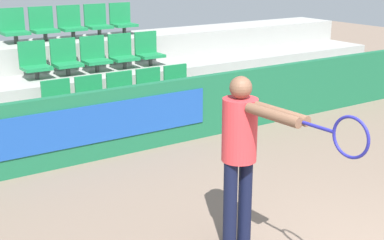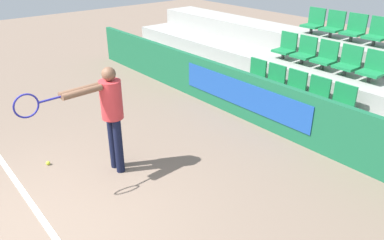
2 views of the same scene
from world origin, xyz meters
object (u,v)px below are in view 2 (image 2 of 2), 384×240
stadium_chair_4 (341,102)px  stadium_chair_7 (326,56)px  stadium_chair_9 (373,68)px  stadium_chair_12 (354,29)px  stadium_chair_13 (377,33)px  stadium_chair_10 (314,22)px  stadium_chair_2 (294,87)px  stadium_chair_6 (305,51)px  stadium_chair_0 (255,74)px  tennis_player (108,110)px  stadium_chair_8 (348,62)px  stadium_chair_5 (286,47)px  stadium_chair_3 (316,94)px  tennis_ball (48,163)px  stadium_chair_11 (333,25)px  stadium_chair_1 (273,80)px

stadium_chair_4 → stadium_chair_7: 1.47m
stadium_chair_4 → stadium_chair_9: bearing=90.0°
stadium_chair_12 → stadium_chair_13: 0.50m
stadium_chair_10 → stadium_chair_2: bearing=-62.9°
stadium_chair_6 → stadium_chair_13: stadium_chair_13 is taller
stadium_chair_0 → tennis_player: bearing=-83.7°
stadium_chair_6 → stadium_chair_9: size_ratio=1.00×
stadium_chair_12 → stadium_chair_8: bearing=-62.9°
stadium_chair_5 → stadium_chair_13: bearing=33.1°
stadium_chair_3 → tennis_ball: size_ratio=8.75×
stadium_chair_2 → tennis_ball: stadium_chair_2 is taller
stadium_chair_3 → stadium_chair_7: size_ratio=1.00×
stadium_chair_5 → stadium_chair_8: bearing=0.0°
tennis_ball → stadium_chair_11: bearing=81.8°
stadium_chair_7 → tennis_player: 4.71m
stadium_chair_5 → stadium_chair_9: bearing=0.0°
stadium_chair_3 → stadium_chair_13: (0.00, 1.97, 0.86)m
stadium_chair_8 → stadium_chair_9: same height
tennis_player → stadium_chair_8: bearing=73.4°
stadium_chair_8 → stadium_chair_12: bearing=117.1°
stadium_chair_9 → stadium_chair_1: bearing=-146.9°
stadium_chair_1 → stadium_chair_8: 1.47m
stadium_chair_9 → tennis_ball: bearing=-114.2°
stadium_chair_8 → stadium_chair_13: (0.00, 0.98, 0.43)m
stadium_chair_0 → stadium_chair_7: bearing=44.3°
stadium_chair_9 → tennis_ball: 6.04m
stadium_chair_2 → stadium_chair_12: bearing=90.0°
stadium_chair_9 → tennis_ball: size_ratio=8.75×
stadium_chair_2 → stadium_chair_9: (1.01, 0.98, 0.43)m
stadium_chair_1 → tennis_player: 3.70m
stadium_chair_5 → stadium_chair_11: 1.19m
stadium_chair_2 → stadium_chair_5: stadium_chair_5 is taller
stadium_chair_3 → stadium_chair_6: size_ratio=1.00×
stadium_chair_1 → stadium_chair_4: size_ratio=1.00×
stadium_chair_1 → stadium_chair_13: size_ratio=1.00×
stadium_chair_1 → tennis_player: (-0.10, -3.69, 0.35)m
stadium_chair_0 → tennis_ball: 4.50m
stadium_chair_5 → stadium_chair_10: stadium_chair_10 is taller
stadium_chair_4 → stadium_chair_3: bearing=180.0°
stadium_chair_4 → stadium_chair_13: stadium_chair_13 is taller
stadium_chair_8 → stadium_chair_11: bearing=135.7°
stadium_chair_3 → stadium_chair_11: stadium_chair_11 is taller
stadium_chair_6 → stadium_chair_13: bearing=44.3°
stadium_chair_2 → stadium_chair_12: (0.00, 1.97, 0.86)m
stadium_chair_6 → stadium_chair_7: 0.50m
stadium_chair_9 → stadium_chair_11: bearing=146.9°
stadium_chair_4 → stadium_chair_13: (-0.50, 1.97, 0.86)m
stadium_chair_2 → stadium_chair_9: size_ratio=1.00×
stadium_chair_11 → stadium_chair_13: 1.01m
stadium_chair_0 → stadium_chair_12: 2.37m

